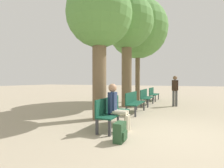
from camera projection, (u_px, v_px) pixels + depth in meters
The scene contains 11 objects.
ground_plane at pixel (167, 134), 4.45m from camera, with size 80.00×80.00×0.00m, color tan.
bench_row_0 at pixel (112, 110), 5.05m from camera, with size 0.44×1.61×0.87m.
bench_row_1 at pixel (134, 101), 7.30m from camera, with size 0.44×1.61×0.87m.
bench_row_2 at pixel (146, 96), 9.55m from camera, with size 0.44×1.61×0.87m.
bench_row_3 at pixel (153, 93), 11.80m from camera, with size 0.44×1.61×0.87m.
tree_row_0 at pixel (99, 18), 6.09m from camera, with size 2.31×2.31×4.83m.
tree_row_1 at pixel (127, 24), 8.98m from camera, with size 2.75×2.75×5.76m.
tree_row_2 at pixel (138, 29), 11.11m from camera, with size 3.76×3.76×6.53m.
person_seated at pixel (116, 106), 4.78m from camera, with size 0.61×0.34×1.28m.
backpack at pixel (120, 132), 3.88m from camera, with size 0.24×0.36×0.43m.
pedestrian_near at pixel (175, 89), 9.15m from camera, with size 0.32×0.22×1.60m.
Camera 1 is at (0.40, -4.62, 1.37)m, focal length 28.00 mm.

